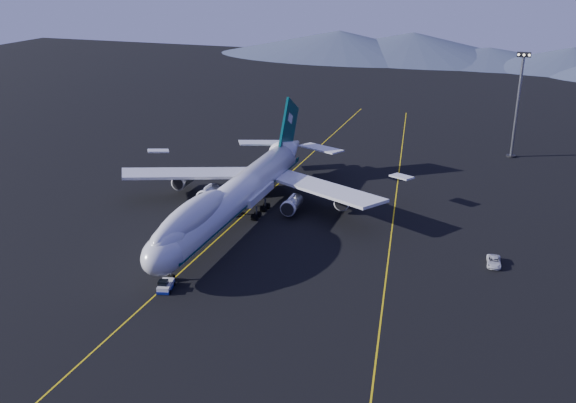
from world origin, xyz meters
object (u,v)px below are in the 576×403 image
(boeing_747, at_px, (235,195))
(pushback_tug, at_px, (166,286))
(floodlight_mast, at_px, (517,105))
(service_van, at_px, (494,261))

(boeing_747, bearing_deg, pushback_tug, -88.75)
(boeing_747, relative_size, floodlight_mast, 2.62)
(boeing_747, height_order, pushback_tug, boeing_747)
(pushback_tug, distance_m, floodlight_mast, 109.22)
(service_van, height_order, floodlight_mast, floodlight_mast)
(service_van, distance_m, floodlight_mast, 70.54)
(boeing_747, bearing_deg, floodlight_mast, 52.22)
(pushback_tug, bearing_deg, boeing_747, 77.16)
(pushback_tug, height_order, service_van, pushback_tug)
(floodlight_mast, bearing_deg, pushback_tug, -117.90)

